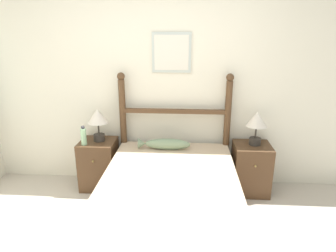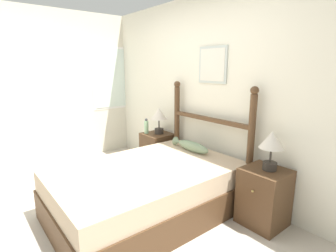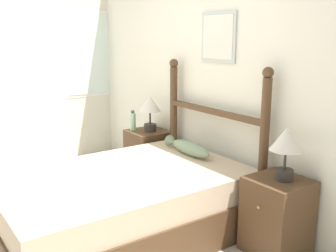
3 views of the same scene
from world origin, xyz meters
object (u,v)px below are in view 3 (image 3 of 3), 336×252
Objects in this scene: bed at (124,204)px; fish_pillow at (188,148)px; nightstand_left at (148,156)px; table_lamp_left at (150,107)px; table_lamp_right at (286,144)px; nightstand_right at (277,216)px; bottle at (133,121)px.

fish_pillow is at bearing 98.03° from bed.
nightstand_left is 1.51× the size of table_lamp_left.
table_lamp_right reaches higher than bed.
bed is 3.32× the size of fish_pillow.
table_lamp_right is at bearing 4.51° from fish_pillow.
nightstand_right is at bearing 3.68° from fish_pillow.
nightstand_left is 0.45m from bottle.
fish_pillow is (0.95, 0.06, -0.10)m from bottle.
bottle is (-2.02, -0.14, -0.17)m from table_lamp_right.
fish_pillow is (-1.07, -0.08, -0.27)m from table_lamp_right.
table_lamp_left reaches higher than nightstand_right.
nightstand_left is 0.99× the size of fish_pillow.
fish_pillow is at bearing -175.49° from table_lamp_right.
nightstand_left is at bearing 175.36° from fish_pillow.
nightstand_right is at bearing -0.54° from table_lamp_left.
table_lamp_left is at bearing 38.63° from nightstand_left.
bottle is at bearing -135.10° from table_lamp_left.
fish_pillow is at bearing -176.32° from nightstand_right.
fish_pillow is (-1.05, -0.07, 0.32)m from nightstand_right.
bottle is at bearing -134.09° from nightstand_left.
bed is 3.35× the size of nightstand_right.
fish_pillow is at bearing -4.64° from nightstand_left.
nightstand_right reaches higher than bed.
nightstand_right is (1.87, 0.00, 0.00)m from nightstand_left.
table_lamp_right reaches higher than bottle.
table_lamp_left is at bearing 136.98° from bed.
nightstand_left is 0.89m from fish_pillow.
table_lamp_left reaches higher than bed.
nightstand_left is 1.51× the size of table_lamp_right.
fish_pillow is at bearing 3.41° from bottle.
nightstand_right is at bearing -143.04° from table_lamp_right.
nightstand_left is 1.00× the size of nightstand_right.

